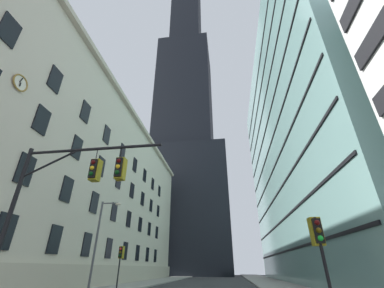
{
  "coord_description": "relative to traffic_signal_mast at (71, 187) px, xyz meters",
  "views": [
    {
      "loc": [
        3.22,
        -6.49,
        1.89
      ],
      "look_at": [
        -1.71,
        27.98,
        19.71
      ],
      "focal_mm": 22.75,
      "sensor_mm": 36.0,
      "label": 1
    }
  ],
  "objects": [
    {
      "name": "station_building",
      "position": [
        -13.85,
        20.64,
        7.18
      ],
      "size": [
        13.94,
        60.11,
        24.8
      ],
      "color": "beige",
      "rests_on": "ground"
    },
    {
      "name": "dark_skyscraper",
      "position": [
        -7.21,
        70.16,
        47.3
      ],
      "size": [
        29.86,
        29.86,
        175.01
      ],
      "color": "black",
      "rests_on": "ground"
    },
    {
      "name": "glass_office_midrise",
      "position": [
        23.14,
        29.72,
        15.7
      ],
      "size": [
        16.82,
        51.92,
        41.79
      ],
      "color": "gray",
      "rests_on": "ground"
    },
    {
      "name": "traffic_signal_mast",
      "position": [
        0.0,
        0.0,
        0.0
      ],
      "size": [
        6.98,
        0.63,
        7.15
      ],
      "color": "black",
      "rests_on": "sidewalk_left"
    },
    {
      "name": "traffic_light_near_right",
      "position": [
        10.38,
        0.56,
        -2.23
      ],
      "size": [
        0.4,
        0.63,
        3.53
      ],
      "color": "black",
      "rests_on": "sidewalk_right"
    },
    {
      "name": "traffic_light_far_left",
      "position": [
        -3.0,
        13.57,
        -2.19
      ],
      "size": [
        0.4,
        0.63,
        3.57
      ],
      "color": "black",
      "rests_on": "sidewalk_left"
    },
    {
      "name": "street_lamppost",
      "position": [
        -3.96,
        10.93,
        -0.79
      ],
      "size": [
        1.9,
        0.32,
        7.16
      ],
      "color": "#47474C",
      "rests_on": "sidewalk_left"
    }
  ]
}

